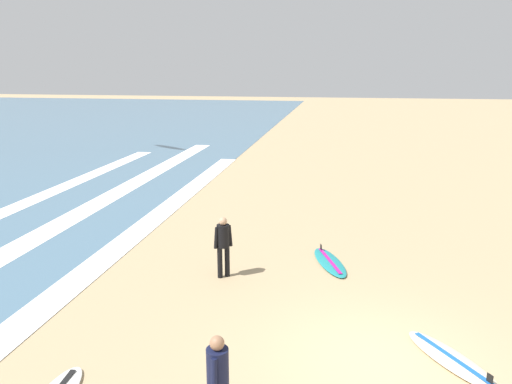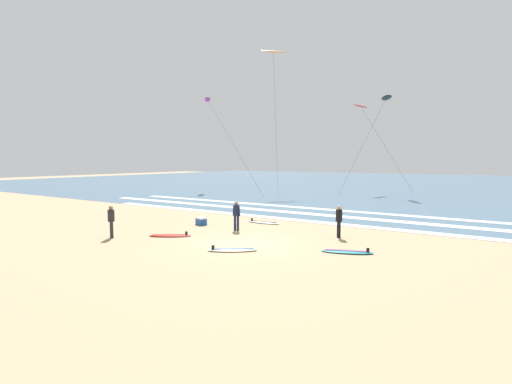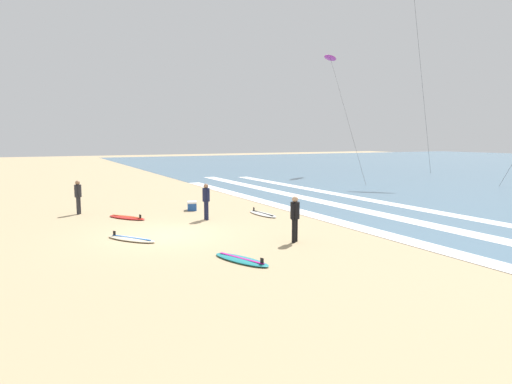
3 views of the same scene
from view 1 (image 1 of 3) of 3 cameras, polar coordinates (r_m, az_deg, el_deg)
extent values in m
plane|color=tan|center=(9.55, 14.33, -19.05)|extent=(160.00, 160.00, 0.00)
cube|color=white|center=(11.86, -24.62, -12.90)|extent=(36.92, 0.89, 0.01)
cylinder|color=black|center=(12.47, -3.43, -8.16)|extent=(0.13, 0.13, 0.82)
cylinder|color=black|center=(12.40, -4.29, -8.31)|extent=(0.13, 0.13, 0.82)
cylinder|color=black|center=(12.18, -3.91, -5.20)|extent=(0.32, 0.32, 0.58)
cylinder|color=black|center=(12.25, -3.10, -5.18)|extent=(0.15, 0.16, 0.56)
cylinder|color=black|center=(12.12, -4.73, -5.43)|extent=(0.15, 0.16, 0.56)
sphere|color=tan|center=(12.05, -3.95, -3.47)|extent=(0.21, 0.21, 0.21)
cylinder|color=#141938|center=(7.26, -4.57, -19.97)|extent=(0.32, 0.32, 0.58)
cylinder|color=#141938|center=(7.12, -4.99, -20.96)|extent=(0.14, 0.09, 0.56)
cylinder|color=#141938|center=(7.42, -4.15, -19.33)|extent=(0.14, 0.09, 0.56)
sphere|color=#9E7051|center=(7.05, -4.63, -17.39)|extent=(0.21, 0.21, 0.21)
ellipsoid|color=beige|center=(9.98, 22.08, -17.84)|extent=(2.07, 1.69, 0.09)
cube|color=#1959B2|center=(9.96, 22.11, -17.60)|extent=(1.52, 1.10, 0.01)
cube|color=black|center=(9.48, 25.93, -19.23)|extent=(0.11, 0.08, 0.16)
ellipsoid|color=teal|center=(13.48, 8.71, -8.19)|extent=(2.18, 1.27, 0.09)
cube|color=#BF198C|center=(13.46, 8.72, -8.00)|extent=(1.71, 0.70, 0.01)
cube|color=black|center=(14.15, 7.69, -6.48)|extent=(0.12, 0.06, 0.16)
camera|label=2|loc=(22.42, 49.93, 5.84)|focal=25.45mm
camera|label=3|loc=(24.44, 22.52, 9.59)|focal=31.03mm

